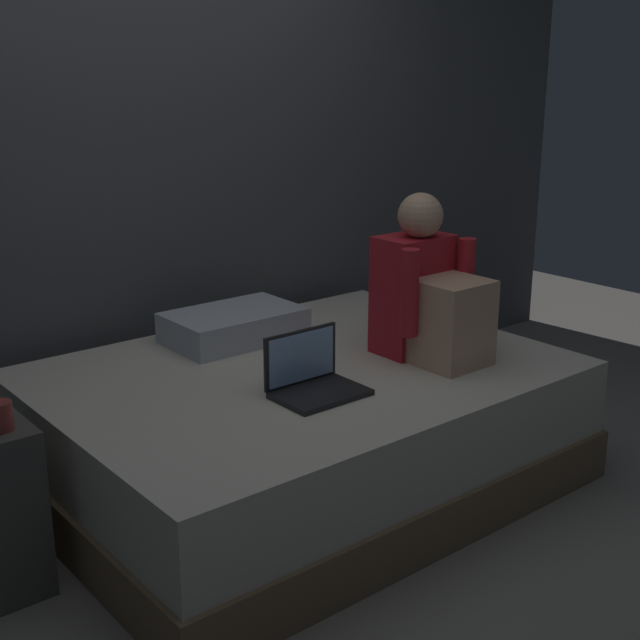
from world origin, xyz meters
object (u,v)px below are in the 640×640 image
at_px(bed, 302,426).
at_px(mug, 0,416).
at_px(pillow, 234,325).
at_px(person_sitting, 429,296).
at_px(laptop, 312,378).

height_order(bed, mug, mug).
bearing_deg(pillow, person_sitting, -53.79).
bearing_deg(mug, pillow, 21.77).
bearing_deg(mug, laptop, -12.77).
distance_m(person_sitting, mug, 1.66).
xyz_separation_m(pillow, mug, (-1.16, -0.46, 0.05)).
height_order(bed, person_sitting, person_sitting).
xyz_separation_m(person_sitting, laptop, (-0.62, -0.03, -0.20)).
height_order(laptop, pillow, laptop).
xyz_separation_m(person_sitting, pillow, (-0.49, 0.67, -0.19)).
distance_m(bed, person_sitting, 0.72).
height_order(bed, laptop, laptop).
bearing_deg(laptop, bed, 59.68).
xyz_separation_m(bed, person_sitting, (0.47, -0.22, 0.50)).
distance_m(person_sitting, pillow, 0.85).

